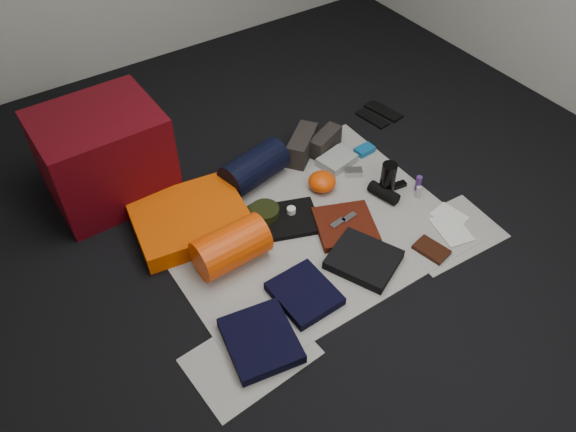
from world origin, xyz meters
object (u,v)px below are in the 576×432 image
red_cabinet (104,156)px  sleeping_pad (190,219)px  stuff_sack (231,247)px  compact_camera (354,172)px  water_bottle (388,179)px  navy_duffel (254,168)px  paperback_book (431,250)px

red_cabinet → sleeping_pad: red_cabinet is taller
sleeping_pad → red_cabinet: bearing=115.8°
red_cabinet → sleeping_pad: 0.63m
stuff_sack → compact_camera: bearing=10.9°
red_cabinet → water_bottle: (1.37, -0.94, -0.16)m
navy_duffel → paperback_book: navy_duffel is taller
navy_duffel → compact_camera: navy_duffel is taller
sleeping_pad → paperback_book: sleeping_pad is taller
stuff_sack → sleeping_pad: bearing=100.6°
stuff_sack → water_bottle: stuff_sack is taller
stuff_sack → paperback_book: 1.10m
paperback_book → water_bottle: bearing=66.5°
red_cabinet → compact_camera: size_ratio=6.65×
red_cabinet → sleeping_pad: bearing=-64.9°
sleeping_pad → compact_camera: size_ratio=6.12×
navy_duffel → compact_camera: 0.63m
red_cabinet → water_bottle: size_ratio=2.96×
sleeping_pad → stuff_sack: size_ratio=1.59×
paperback_book → sleeping_pad: bearing=125.7°
navy_duffel → paperback_book: (0.51, -1.04, -0.10)m
sleeping_pad → paperback_book: (1.02, -0.91, -0.04)m
sleeping_pad → water_bottle: (1.11, -0.41, 0.06)m
navy_duffel → paperback_book: size_ratio=2.26×
compact_camera → paperback_book: compact_camera is taller
sleeping_pad → water_bottle: bearing=-20.4°
compact_camera → sleeping_pad: bearing=-157.5°
stuff_sack → navy_duffel: size_ratio=0.94×
stuff_sack → compact_camera: stuff_sack is taller
compact_camera → stuff_sack: bearing=-137.6°
sleeping_pad → stuff_sack: stuff_sack is taller
stuff_sack → navy_duffel: bearing=48.0°
water_bottle → compact_camera: (-0.05, 0.24, -0.09)m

